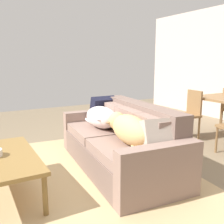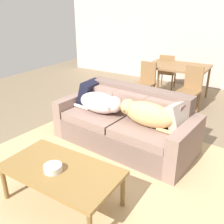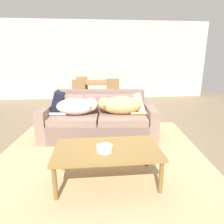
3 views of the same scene
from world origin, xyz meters
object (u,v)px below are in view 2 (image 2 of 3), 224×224
object	(u,v)px
throw_pillow_by_left_arm	(89,93)
dog_on_right_cushion	(146,113)
dining_chair_near_right	(191,87)
dining_chair_near_left	(145,81)
dining_chair_far_left	(167,70)
dog_on_left_cushion	(101,103)
dining_table	(177,68)
couch	(126,124)
bowl_on_coffee_table	(53,168)
throw_pillow_by_right_arm	(178,117)
coffee_table	(61,172)

from	to	relation	value
throw_pillow_by_left_arm	dog_on_right_cushion	bearing A→B (deg)	-13.14
throw_pillow_by_left_arm	dining_chair_near_right	xyz separation A→B (m)	(1.23, 1.67, -0.15)
dog_on_right_cushion	dining_chair_near_right	bearing A→B (deg)	92.84
dining_chair_near_left	dining_chair_far_left	distance (m)	1.19
dog_on_left_cushion	dining_chair_near_right	xyz separation A→B (m)	(0.85, 1.88, -0.12)
dining_chair_far_left	dining_table	bearing A→B (deg)	120.47
couch	dining_chair_near_right	distance (m)	1.86
bowl_on_coffee_table	throw_pillow_by_right_arm	bearing A→B (deg)	63.44
dining_chair_near_left	dining_chair_near_right	xyz separation A→B (m)	(0.95, 0.05, -0.00)
couch	dog_on_right_cushion	world-z (taller)	couch
coffee_table	bowl_on_coffee_table	bearing A→B (deg)	-116.00
dining_chair_far_left	dog_on_left_cushion	bearing A→B (deg)	83.87
coffee_table	dining_table	bearing A→B (deg)	91.12
dog_on_right_cushion	dog_on_left_cushion	bearing A→B (deg)	-178.47
dining_chair_far_left	couch	bearing A→B (deg)	91.48
throw_pillow_by_left_arm	bowl_on_coffee_table	bearing A→B (deg)	-65.08
dog_on_left_cushion	bowl_on_coffee_table	bearing A→B (deg)	-69.47
dog_on_left_cushion	dog_on_right_cushion	world-z (taller)	dog_on_right_cushion
couch	dining_chair_near_left	xyz separation A→B (m)	(-0.50, 1.74, 0.17)
dog_on_right_cushion	throw_pillow_by_left_arm	bearing A→B (deg)	172.16
bowl_on_coffee_table	dining_chair_far_left	distance (m)	4.52
dog_on_right_cushion	dining_chair_far_left	xyz separation A→B (m)	(-0.83, 3.07, -0.15)
dining_table	dining_chair_near_right	size ratio (longest dim) A/B	1.44
throw_pillow_by_right_arm	dining_chair_near_left	world-z (taller)	dining_chair_near_left
dining_chair_near_left	bowl_on_coffee_table	bearing A→B (deg)	-75.73
dining_table	dining_chair_near_left	bearing A→B (deg)	-126.39
dog_on_right_cushion	coffee_table	size ratio (longest dim) A/B	0.74
dining_chair_near_right	coffee_table	bearing A→B (deg)	-90.61
couch	dining_table	bearing A→B (deg)	95.99
dog_on_left_cushion	throw_pillow_by_left_arm	distance (m)	0.44
dog_on_left_cushion	throw_pillow_by_left_arm	world-z (taller)	throw_pillow_by_left_arm
dining_chair_near_right	dog_on_left_cushion	bearing A→B (deg)	-107.71
dog_on_left_cushion	coffee_table	xyz separation A→B (m)	(0.44, -1.41, -0.22)
throw_pillow_by_left_arm	dining_chair_far_left	xyz separation A→B (m)	(0.32, 2.80, -0.16)
dog_on_right_cushion	bowl_on_coffee_table	bearing A→B (deg)	-98.83
dog_on_right_cushion	dining_chair_near_right	distance (m)	1.94
dog_on_left_cushion	throw_pillow_by_left_arm	xyz separation A→B (m)	(-0.39, 0.22, 0.03)
throw_pillow_by_right_arm	coffee_table	distance (m)	1.67
couch	dog_on_left_cushion	world-z (taller)	couch
dog_on_left_cushion	dining_chair_near_right	world-z (taller)	dining_chair_near_right
couch	throw_pillow_by_left_arm	bearing A→B (deg)	175.75
bowl_on_coffee_table	dining_table	size ratio (longest dim) A/B	0.14
couch	dog_on_right_cushion	xyz separation A→B (m)	(0.37, -0.14, 0.31)
throw_pillow_by_right_arm	dining_chair_far_left	bearing A→B (deg)	112.88
throw_pillow_by_left_arm	bowl_on_coffee_table	distance (m)	1.88
bowl_on_coffee_table	dining_table	world-z (taller)	dining_table
dog_on_right_cushion	dining_chair_near_left	distance (m)	2.08
throw_pillow_by_left_arm	dining_chair_near_left	xyz separation A→B (m)	(0.28, 1.61, -0.15)
couch	throw_pillow_by_right_arm	world-z (taller)	couch
dining_chair_near_right	couch	bearing A→B (deg)	-97.74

